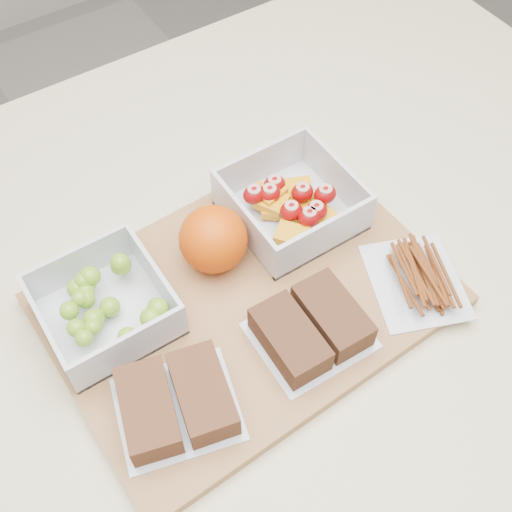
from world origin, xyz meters
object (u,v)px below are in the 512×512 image
object	(u,v)px
pretzel_bag	(417,276)
fruit_container	(291,204)
grape_container	(105,305)
cutting_board	(247,300)
sandwich_bag_left	(176,402)
orange	(213,239)
sandwich_bag_center	(311,328)

from	to	relation	value
pretzel_bag	fruit_container	bearing A→B (deg)	112.38
fruit_container	pretzel_bag	distance (m)	0.17
grape_container	fruit_container	distance (m)	0.24
cutting_board	pretzel_bag	size ratio (longest dim) A/B	2.85
sandwich_bag_left	fruit_container	bearing A→B (deg)	31.06
cutting_board	sandwich_bag_left	distance (m)	0.15
grape_container	orange	xyz separation A→B (m)	(0.14, 0.00, 0.02)
sandwich_bag_left	cutting_board	bearing A→B (deg)	29.87
fruit_container	orange	xyz separation A→B (m)	(-0.11, -0.01, 0.02)
cutting_board	sandwich_bag_left	xyz separation A→B (m)	(-0.13, -0.07, 0.03)
cutting_board	grape_container	world-z (taller)	grape_container
fruit_container	sandwich_bag_center	bearing A→B (deg)	-117.39
sandwich_bag_left	pretzel_bag	size ratio (longest dim) A/B	0.95
cutting_board	orange	distance (m)	0.08
sandwich_bag_center	pretzel_bag	bearing A→B (deg)	-3.82
grape_container	orange	bearing A→B (deg)	0.58
orange	sandwich_bag_center	distance (m)	0.15
fruit_container	pretzel_bag	xyz separation A→B (m)	(0.06, -0.15, -0.01)
grape_container	sandwich_bag_center	xyz separation A→B (m)	(0.17, -0.14, -0.01)
grape_container	pretzel_bag	bearing A→B (deg)	-25.72
grape_container	fruit_container	bearing A→B (deg)	1.51
fruit_container	cutting_board	bearing A→B (deg)	-147.53
grape_container	fruit_container	xyz separation A→B (m)	(0.24, 0.01, -0.00)
fruit_container	sandwich_bag_center	world-z (taller)	fruit_container
sandwich_bag_center	orange	bearing A→B (deg)	103.43
fruit_container	sandwich_bag_left	bearing A→B (deg)	-148.94
grape_container	pretzel_bag	world-z (taller)	grape_container
fruit_container	sandwich_bag_center	xyz separation A→B (m)	(-0.08, -0.15, -0.00)
sandwich_bag_left	pretzel_bag	world-z (taller)	sandwich_bag_left
grape_container	sandwich_bag_left	size ratio (longest dim) A/B	0.92
sandwich_bag_center	pretzel_bag	xyz separation A→B (m)	(0.14, -0.01, -0.00)
grape_container	fruit_container	world-z (taller)	fruit_container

